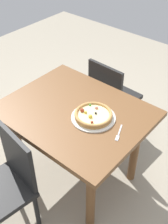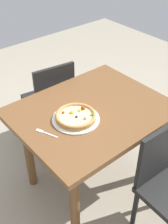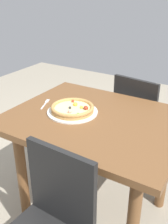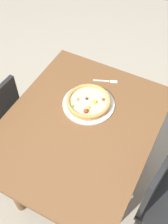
{
  "view_description": "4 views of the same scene",
  "coord_description": "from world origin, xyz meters",
  "px_view_note": "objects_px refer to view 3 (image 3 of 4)",
  "views": [
    {
      "loc": [
        -1.13,
        1.23,
        2.14
      ],
      "look_at": [
        -0.08,
        -0.01,
        0.79
      ],
      "focal_mm": 45.33,
      "sensor_mm": 36.0,
      "label": 1
    },
    {
      "loc": [
        -1.1,
        -1.23,
        2.0
      ],
      "look_at": [
        -0.08,
        -0.01,
        0.79
      ],
      "focal_mm": 45.48,
      "sensor_mm": 36.0,
      "label": 2
    },
    {
      "loc": [
        0.72,
        -1.32,
        1.54
      ],
      "look_at": [
        -0.08,
        -0.01,
        0.79
      ],
      "focal_mm": 42.93,
      "sensor_mm": 36.0,
      "label": 3
    },
    {
      "loc": [
        0.84,
        0.47,
        2.11
      ],
      "look_at": [
        -0.08,
        -0.01,
        0.79
      ],
      "focal_mm": 44.21,
      "sensor_mm": 36.0,
      "label": 4
    }
  ],
  "objects_px": {
    "dining_table": "(96,134)",
    "chair_far": "(139,120)",
    "plate": "(72,112)",
    "fork": "(46,103)",
    "pizza": "(73,108)"
  },
  "relations": [
    {
      "from": "dining_table",
      "to": "chair_far",
      "type": "bearing_deg",
      "value": 84.28
    },
    {
      "from": "plate",
      "to": "chair_far",
      "type": "bearing_deg",
      "value": 71.25
    },
    {
      "from": "plate",
      "to": "fork",
      "type": "height_order",
      "value": "plate"
    },
    {
      "from": "dining_table",
      "to": "plate",
      "type": "xyz_separation_m",
      "value": [
        -0.16,
        -0.02,
        0.13
      ]
    },
    {
      "from": "pizza",
      "to": "chair_far",
      "type": "bearing_deg",
      "value": 71.31
    },
    {
      "from": "chair_far",
      "to": "pizza",
      "type": "relative_size",
      "value": 3.11
    },
    {
      "from": "dining_table",
      "to": "pizza",
      "type": "bearing_deg",
      "value": -172.93
    },
    {
      "from": "pizza",
      "to": "fork",
      "type": "height_order",
      "value": "pizza"
    },
    {
      "from": "dining_table",
      "to": "plate",
      "type": "height_order",
      "value": "plate"
    },
    {
      "from": "chair_far",
      "to": "pizza",
      "type": "distance_m",
      "value": 0.78
    },
    {
      "from": "plate",
      "to": "dining_table",
      "type": "bearing_deg",
      "value": 7.13
    },
    {
      "from": "pizza",
      "to": "fork",
      "type": "relative_size",
      "value": 1.77
    },
    {
      "from": "fork",
      "to": "pizza",
      "type": "bearing_deg",
      "value": -116.55
    },
    {
      "from": "chair_far",
      "to": "fork",
      "type": "relative_size",
      "value": 5.51
    },
    {
      "from": "plate",
      "to": "fork",
      "type": "xyz_separation_m",
      "value": [
        -0.24,
        0.02,
        -0.0
      ]
    }
  ]
}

